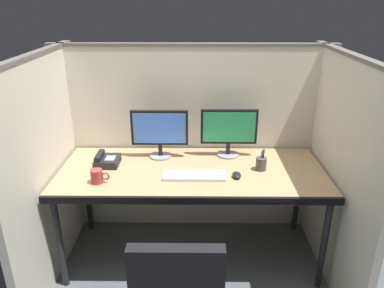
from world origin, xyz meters
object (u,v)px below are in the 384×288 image
at_px(desk, 192,177).
at_px(coffee_mug, 97,176).
at_px(monitor_left, 160,131).
at_px(monitor_right, 229,130).
at_px(computer_mouse, 237,175).
at_px(pen_cup, 261,164).
at_px(keyboard_main, 194,176).
at_px(desk_phone, 107,160).

relative_size(desk, coffee_mug, 15.08).
relative_size(monitor_left, coffee_mug, 3.41).
height_order(monitor_right, computer_mouse, monitor_right).
height_order(monitor_left, pen_cup, monitor_left).
xyz_separation_m(monitor_left, monitor_right, (0.53, 0.03, 0.00)).
height_order(computer_mouse, pen_cup, pen_cup).
distance_m(keyboard_main, pen_cup, 0.50).
xyz_separation_m(desk, desk_phone, (-0.63, 0.09, 0.08)).
bearing_deg(keyboard_main, coffee_mug, -172.22).
bearing_deg(desk, desk_phone, 171.61).
bearing_deg(monitor_right, desk, -136.00).
bearing_deg(monitor_right, monitor_left, -176.71).
height_order(desk, monitor_right, monitor_right).
bearing_deg(pen_cup, monitor_left, 163.44).
xyz_separation_m(keyboard_main, computer_mouse, (0.29, -0.00, 0.01)).
xyz_separation_m(monitor_left, keyboard_main, (0.26, -0.34, -0.20)).
distance_m(desk_phone, pen_cup, 1.13).
distance_m(computer_mouse, coffee_mug, 0.94).
relative_size(desk, computer_mouse, 19.79).
relative_size(desk, keyboard_main, 4.42).
xyz_separation_m(desk, monitor_right, (0.28, 0.27, 0.27)).
distance_m(monitor_left, keyboard_main, 0.48).
distance_m(monitor_right, computer_mouse, 0.42).
xyz_separation_m(monitor_right, keyboard_main, (-0.26, -0.37, -0.20)).
distance_m(monitor_left, desk_phone, 0.45).
bearing_deg(monitor_right, computer_mouse, -85.27).
xyz_separation_m(desk, keyboard_main, (0.02, -0.10, 0.06)).
height_order(monitor_left, keyboard_main, monitor_left).
height_order(monitor_left, desk_phone, monitor_left).
distance_m(monitor_right, desk_phone, 0.94).
bearing_deg(monitor_left, desk_phone, -159.19).
relative_size(monitor_right, keyboard_main, 1.00).
relative_size(computer_mouse, desk_phone, 0.51).
relative_size(desk, monitor_right, 4.42).
relative_size(monitor_left, monitor_right, 1.00).
distance_m(desk, monitor_right, 0.47).
bearing_deg(pen_cup, computer_mouse, -147.28).
distance_m(desk, monitor_left, 0.43).
xyz_separation_m(monitor_left, coffee_mug, (-0.38, -0.43, -0.17)).
bearing_deg(coffee_mug, monitor_left, 48.16).
distance_m(computer_mouse, desk_phone, 0.96).
distance_m(monitor_left, pen_cup, 0.79).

